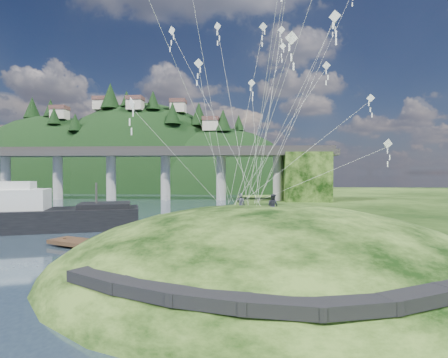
{
  "coord_description": "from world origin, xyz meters",
  "views": [
    {
      "loc": [
        6.07,
        -25.68,
        7.55
      ],
      "look_at": [
        4.0,
        6.0,
        7.0
      ],
      "focal_mm": 28.0,
      "sensor_mm": 36.0,
      "label": 1
    }
  ],
  "objects": [
    {
      "name": "grass_hill",
      "position": [
        8.0,
        2.0,
        -1.5
      ],
      "size": [
        36.0,
        32.0,
        13.0
      ],
      "color": "black",
      "rests_on": "ground"
    },
    {
      "name": "footpath",
      "position": [
        7.46,
        -9.74,
        2.08
      ],
      "size": [
        22.29,
        5.84,
        0.83
      ],
      "color": "black",
      "rests_on": "ground"
    },
    {
      "name": "bridge",
      "position": [
        -26.46,
        70.07,
        9.7
      ],
      "size": [
        160.0,
        11.0,
        15.0
      ],
      "color": "#2D2B2B",
      "rests_on": "ground"
    },
    {
      "name": "far_ridge",
      "position": [
        -43.58,
        122.17,
        -7.44
      ],
      "size": [
        153.0,
        70.0,
        94.5
      ],
      "color": "black",
      "rests_on": "ground"
    },
    {
      "name": "work_barge",
      "position": [
        -20.82,
        17.86,
        2.11
      ],
      "size": [
        24.9,
        13.76,
        8.42
      ],
      "color": "black",
      "rests_on": "ground"
    },
    {
      "name": "ground",
      "position": [
        0.0,
        0.0,
        0.0
      ],
      "size": [
        320.0,
        320.0,
        0.0
      ],
      "primitive_type": "plane",
      "color": "black",
      "rests_on": "ground"
    },
    {
      "name": "wooden_dock",
      "position": [
        -6.55,
        6.63,
        0.5
      ],
      "size": [
        15.65,
        8.53,
        1.14
      ],
      "color": "#372316",
      "rests_on": "ground"
    },
    {
      "name": "kite_flyers",
      "position": [
        7.26,
        1.83,
        5.92
      ],
      "size": [
        3.48,
        2.44,
        1.95
      ],
      "color": "#242530",
      "rests_on": "ground"
    },
    {
      "name": "kite_swarm",
      "position": [
        8.13,
        1.45,
        18.59
      ],
      "size": [
        18.68,
        17.15,
        18.58
      ],
      "color": "white",
      "rests_on": "ground"
    }
  ]
}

